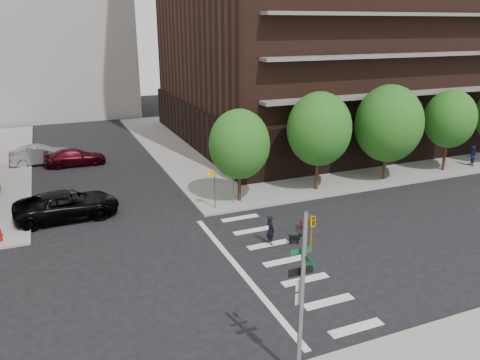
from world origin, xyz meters
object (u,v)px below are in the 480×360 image
at_px(parked_car_silver, 41,155).
at_px(fire_hydrant, 0,234).
at_px(dog_walker, 270,230).
at_px(traffic_signal, 302,310).
at_px(scooter, 302,225).
at_px(parked_car_maroon, 75,157).
at_px(parked_car_black, 67,205).
at_px(pedestrian_far, 472,156).

bearing_deg(parked_car_silver, fire_hydrant, 168.83).
bearing_deg(dog_walker, fire_hydrant, 58.30).
bearing_deg(traffic_signal, scooter, 59.63).
bearing_deg(parked_car_maroon, dog_walker, -155.88).
bearing_deg(parked_car_silver, dog_walker, -154.78).
xyz_separation_m(parked_car_black, parked_car_maroon, (1.34, 11.80, -0.15)).
bearing_deg(scooter, parked_car_black, 174.01).
bearing_deg(scooter, pedestrian_far, 40.78).
relative_size(fire_hydrant, scooter, 0.47).
bearing_deg(traffic_signal, fire_hydrant, 123.26).
relative_size(traffic_signal, parked_car_silver, 1.20).
distance_m(fire_hydrant, parked_car_black, 4.35).
relative_size(traffic_signal, parked_car_black, 0.97).
height_order(traffic_signal, parked_car_silver, traffic_signal).
distance_m(fire_hydrant, parked_car_maroon, 14.98).
distance_m(parked_car_silver, scooter, 24.78).
bearing_deg(pedestrian_far, fire_hydrant, -64.47).
height_order(fire_hydrant, parked_car_maroon, parked_car_maroon).
relative_size(fire_hydrant, parked_car_maroon, 0.15).
height_order(traffic_signal, parked_car_maroon, traffic_signal).
height_order(parked_car_silver, scooter, parked_car_silver).
distance_m(parked_car_black, scooter, 14.41).
distance_m(fire_hydrant, parked_car_silver, 15.78).
relative_size(parked_car_black, pedestrian_far, 3.67).
bearing_deg(scooter, fire_hydrant, -172.71).
bearing_deg(dog_walker, pedestrian_far, -82.61).
bearing_deg(dog_walker, parked_car_maroon, 14.63).
bearing_deg(pedestrian_far, parked_car_silver, -89.76).
xyz_separation_m(traffic_signal, parked_car_silver, (-7.73, 30.90, -1.88)).
distance_m(parked_car_black, parked_car_maroon, 11.87).
relative_size(traffic_signal, parked_car_maroon, 1.22).
distance_m(dog_walker, pedestrian_far, 22.78).
height_order(scooter, dog_walker, dog_walker).
bearing_deg(parked_car_maroon, parked_car_silver, 61.81).
xyz_separation_m(scooter, pedestrian_far, (19.46, 5.65, 0.59)).
xyz_separation_m(traffic_signal, dog_walker, (3.62, 9.56, -1.86)).
bearing_deg(parked_car_silver, pedestrian_far, -117.02).
distance_m(parked_car_maroon, dog_walker, 21.66).
relative_size(scooter, dog_walker, 0.92).
xyz_separation_m(parked_car_black, dog_walker, (9.99, -8.06, -0.02)).
bearing_deg(parked_car_black, dog_walker, -130.33).
height_order(parked_car_maroon, dog_walker, dog_walker).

